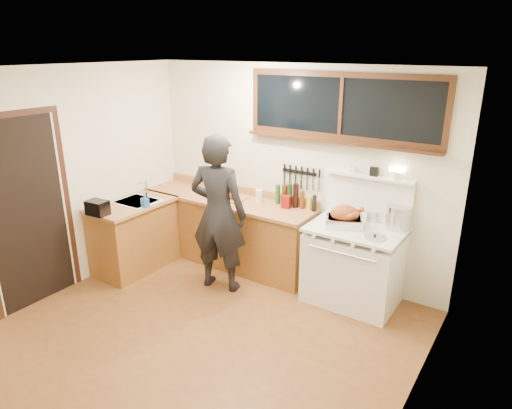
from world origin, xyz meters
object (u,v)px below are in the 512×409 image
Objects in this scene: vintage_stove at (354,263)px; cutting_board at (230,196)px; man at (218,214)px; roast_turkey at (345,217)px.

vintage_stove is 1.79m from cutting_board.
man reaches higher than vintage_stove.
man is at bearing -158.50° from vintage_stove.
cutting_board is at bearing 113.96° from man.
roast_turkey is (-0.14, -0.02, 0.53)m from vintage_stove.
man is 4.78× the size of cutting_board.
vintage_stove is 0.55m from roast_turkey.
roast_turkey is (1.33, 0.56, 0.06)m from man.
man is at bearing -157.15° from roast_turkey.
man reaches higher than cutting_board.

